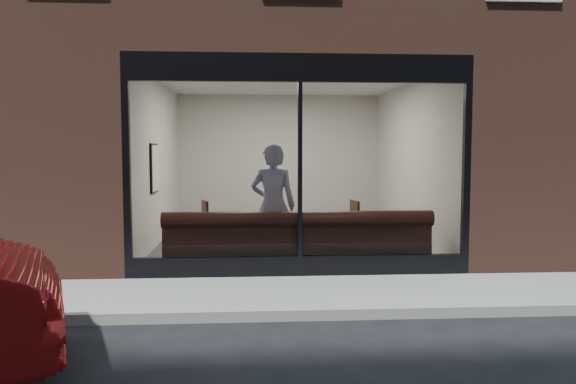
{
  "coord_description": "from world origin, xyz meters",
  "views": [
    {
      "loc": [
        -0.71,
        -5.98,
        1.84
      ],
      "look_at": [
        -0.15,
        2.4,
        1.21
      ],
      "focal_mm": 35.0,
      "sensor_mm": 36.0,
      "label": 1
    }
  ],
  "objects": [
    {
      "name": "storefront_kick",
      "position": [
        0.0,
        2.05,
        0.15
      ],
      "size": [
        5.0,
        0.1,
        0.3
      ],
      "primitive_type": "cube",
      "color": "black",
      "rests_on": "ground"
    },
    {
      "name": "storefront_header",
      "position": [
        0.0,
        2.05,
        3.0
      ],
      "size": [
        5.0,
        0.1,
        0.4
      ],
      "primitive_type": "cube",
      "color": "black",
      "rests_on": "host_building_upper"
    },
    {
      "name": "storefront_glass",
      "position": [
        0.0,
        2.02,
        1.55
      ],
      "size": [
        4.8,
        0.0,
        4.8
      ],
      "primitive_type": "plane",
      "rotation": [
        1.57,
        0.0,
        0.0
      ],
      "color": "white",
      "rests_on": "storefront_kick"
    },
    {
      "name": "cafe_table_left",
      "position": [
        -0.98,
        3.54,
        0.74
      ],
      "size": [
        0.69,
        0.69,
        0.04
      ],
      "primitive_type": "cube",
      "rotation": [
        0.0,
        0.0,
        -0.08
      ],
      "color": "#331B13",
      "rests_on": "cafe_floor"
    },
    {
      "name": "sidewalk_near",
      "position": [
        0.0,
        1.0,
        0.01
      ],
      "size": [
        40.0,
        2.0,
        0.01
      ],
      "primitive_type": "cube",
      "color": "gray",
      "rests_on": "ground"
    },
    {
      "name": "cafe_floor",
      "position": [
        0.0,
        5.0,
        0.02
      ],
      "size": [
        6.0,
        6.0,
        0.0
      ],
      "primitive_type": "plane",
      "color": "#2D2D30",
      "rests_on": "ground"
    },
    {
      "name": "cafe_ceiling",
      "position": [
        0.0,
        5.0,
        3.19
      ],
      "size": [
        6.0,
        6.0,
        0.0
      ],
      "primitive_type": "plane",
      "rotation": [
        3.14,
        0.0,
        0.0
      ],
      "color": "white",
      "rests_on": "host_building_upper"
    },
    {
      "name": "cafe_chair_right",
      "position": [
        0.93,
        3.72,
        0.24
      ],
      "size": [
        0.49,
        0.49,
        0.04
      ],
      "primitive_type": "cube",
      "rotation": [
        0.0,
        0.0,
        3.28
      ],
      "color": "#331B13",
      "rests_on": "cafe_floor"
    },
    {
      "name": "cafe_chair_left",
      "position": [
        -1.69,
        3.84,
        0.24
      ],
      "size": [
        0.47,
        0.47,
        0.04
      ],
      "primitive_type": "cube",
      "rotation": [
        0.0,
        0.0,
        3.45
      ],
      "color": "#331B13",
      "rests_on": "cafe_floor"
    },
    {
      "name": "cafe_table_right",
      "position": [
        1.77,
        3.0,
        0.74
      ],
      "size": [
        0.79,
        0.79,
        0.04
      ],
      "primitive_type": "cube",
      "rotation": [
        0.0,
        0.0,
        0.42
      ],
      "color": "#331B13",
      "rests_on": "cafe_floor"
    },
    {
      "name": "person",
      "position": [
        -0.36,
        2.74,
        0.96
      ],
      "size": [
        0.77,
        0.58,
        1.93
      ],
      "primitive_type": "imported",
      "rotation": [
        0.0,
        0.0,
        2.97
      ],
      "color": "#A4B2E2",
      "rests_on": "cafe_floor"
    },
    {
      "name": "ground",
      "position": [
        0.0,
        0.0,
        0.0
      ],
      "size": [
        120.0,
        120.0,
        0.0
      ],
      "primitive_type": "plane",
      "color": "black",
      "rests_on": "ground"
    },
    {
      "name": "storefront_mullion",
      "position": [
        0.0,
        2.05,
        1.55
      ],
      "size": [
        0.06,
        0.1,
        2.5
      ],
      "primitive_type": "cube",
      "color": "black",
      "rests_on": "storefront_kick"
    },
    {
      "name": "cafe_wall_right",
      "position": [
        2.49,
        5.0,
        1.6
      ],
      "size": [
        0.0,
        6.0,
        6.0
      ],
      "primitive_type": "plane",
      "rotation": [
        1.57,
        0.0,
        -1.57
      ],
      "color": "beige",
      "rests_on": "ground"
    },
    {
      "name": "host_building_backfill",
      "position": [
        0.0,
        11.0,
        1.6
      ],
      "size": [
        5.0,
        6.0,
        3.2
      ],
      "primitive_type": "cube",
      "color": "#553226",
      "rests_on": "ground"
    },
    {
      "name": "banquette",
      "position": [
        0.0,
        2.45,
        0.23
      ],
      "size": [
        4.0,
        0.55,
        0.45
      ],
      "primitive_type": "cube",
      "color": "#3D1A16",
      "rests_on": "cafe_floor"
    },
    {
      "name": "host_building_pier_right",
      "position": [
        3.75,
        8.0,
        1.6
      ],
      "size": [
        2.5,
        12.0,
        3.2
      ],
      "primitive_type": "cube",
      "color": "#553226",
      "rests_on": "ground"
    },
    {
      "name": "cafe_wall_back",
      "position": [
        0.0,
        7.99,
        1.6
      ],
      "size": [
        5.0,
        0.0,
        5.0
      ],
      "primitive_type": "plane",
      "rotation": [
        1.57,
        0.0,
        0.0
      ],
      "color": "beige",
      "rests_on": "ground"
    },
    {
      "name": "kerb_near",
      "position": [
        0.0,
        -0.05,
        0.06
      ],
      "size": [
        40.0,
        0.1,
        0.12
      ],
      "primitive_type": "cube",
      "color": "gray",
      "rests_on": "ground"
    },
    {
      "name": "cafe_wall_left",
      "position": [
        -2.49,
        5.0,
        1.6
      ],
      "size": [
        0.0,
        6.0,
        6.0
      ],
      "primitive_type": "plane",
      "rotation": [
        1.57,
        0.0,
        1.57
      ],
      "color": "beige",
      "rests_on": "ground"
    },
    {
      "name": "wall_poster",
      "position": [
        -2.45,
        4.39,
        1.5
      ],
      "size": [
        0.02,
        0.63,
        0.84
      ],
      "primitive_type": "cube",
      "color": "white",
      "rests_on": "cafe_wall_left"
    },
    {
      "name": "host_building_pier_left",
      "position": [
        -3.75,
        8.0,
        1.6
      ],
      "size": [
        2.5,
        12.0,
        3.2
      ],
      "primitive_type": "cube",
      "color": "#553226",
      "rests_on": "ground"
    }
  ]
}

